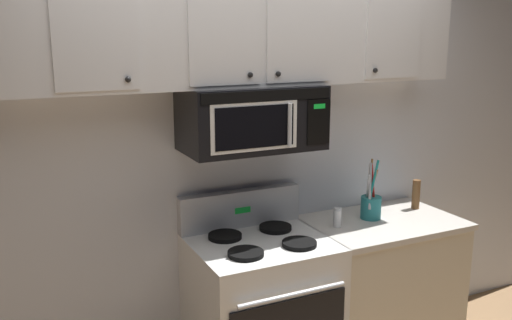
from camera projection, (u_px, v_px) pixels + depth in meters
The scene contains 8 objects.
back_wall at pixel (234, 150), 3.32m from camera, with size 5.20×0.10×2.70m, color silver.
stove_range at pixel (261, 313), 3.20m from camera, with size 0.76×0.69×1.12m.
over_range_microwave at pixel (252, 118), 3.05m from camera, with size 0.76×0.43×0.35m.
upper_cabinets at pixel (249, 33), 2.98m from camera, with size 2.50×0.36×0.55m.
counter_segment at pixel (379, 287), 3.56m from camera, with size 0.93×0.65×0.90m.
utensil_crock_teal at pixel (371, 204), 3.46m from camera, with size 0.13×0.13×0.38m.
salt_shaker at pixel (337, 217), 3.32m from camera, with size 0.05×0.05×0.12m.
pepper_mill at pixel (416, 194), 3.66m from camera, with size 0.05×0.05×0.19m, color brown.
Camera 1 is at (-1.29, -2.19, 2.04)m, focal length 39.35 mm.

